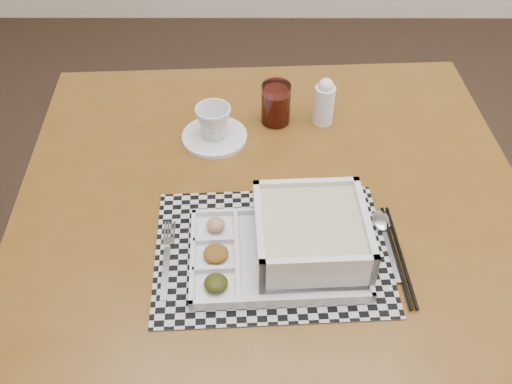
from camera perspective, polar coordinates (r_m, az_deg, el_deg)
dining_table at (r=1.21m, az=1.69°, el=-4.22°), size 1.11×1.11×0.79m
placemat at (r=1.07m, az=1.53°, el=-5.91°), size 0.45×0.35×0.00m
serving_tray at (r=1.04m, az=4.62°, el=-4.78°), size 0.33×0.24×0.09m
fork at (r=1.07m, az=-8.83°, el=-6.43°), size 0.03×0.19×0.00m
spoon at (r=1.14m, az=12.57°, el=-3.29°), size 0.04×0.18×0.01m
chopsticks at (r=1.09m, az=14.03°, el=-6.12°), size 0.03×0.24×0.01m
saucer at (r=1.32m, az=-4.16°, el=5.54°), size 0.15×0.15×0.01m
cup at (r=1.29m, az=-4.26°, el=7.02°), size 0.09×0.09×0.08m
juice_glass at (r=1.34m, az=2.00°, el=8.68°), size 0.07×0.07×0.10m
creamer_bottle at (r=1.34m, az=6.85°, el=8.96°), size 0.05×0.05×0.12m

